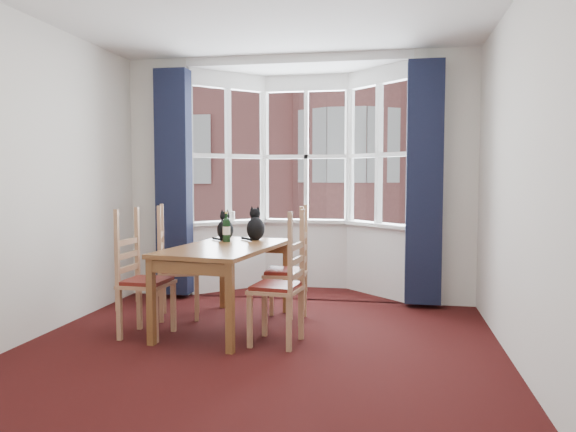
% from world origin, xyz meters
% --- Properties ---
extents(floor, '(4.50, 4.50, 0.00)m').
position_xyz_m(floor, '(0.00, 0.00, 0.00)').
color(floor, black).
rests_on(floor, ground).
extents(wall_left, '(0.00, 4.50, 4.50)m').
position_xyz_m(wall_left, '(-2.00, 0.00, 1.40)').
color(wall_left, silver).
rests_on(wall_left, floor).
extents(wall_right, '(0.00, 4.50, 4.50)m').
position_xyz_m(wall_right, '(2.00, 0.00, 1.40)').
color(wall_right, silver).
rests_on(wall_right, floor).
extents(wall_near, '(4.00, 0.00, 4.00)m').
position_xyz_m(wall_near, '(0.00, -2.25, 1.40)').
color(wall_near, silver).
rests_on(wall_near, floor).
extents(wall_back_pier_left, '(0.70, 0.12, 2.80)m').
position_xyz_m(wall_back_pier_left, '(-1.65, 2.25, 1.40)').
color(wall_back_pier_left, silver).
rests_on(wall_back_pier_left, floor).
extents(wall_back_pier_right, '(0.70, 0.12, 2.80)m').
position_xyz_m(wall_back_pier_right, '(1.65, 2.25, 1.40)').
color(wall_back_pier_right, silver).
rests_on(wall_back_pier_right, floor).
extents(bay_window, '(2.76, 0.94, 2.80)m').
position_xyz_m(bay_window, '(0.00, 2.75, 1.40)').
color(bay_window, white).
rests_on(bay_window, floor).
extents(curtain_left, '(0.38, 0.22, 2.60)m').
position_xyz_m(curtain_left, '(-1.42, 2.07, 1.35)').
color(curtain_left, '#171B34').
rests_on(curtain_left, floor).
extents(curtain_right, '(0.38, 0.22, 2.60)m').
position_xyz_m(curtain_right, '(1.42, 2.07, 1.35)').
color(curtain_right, '#171B34').
rests_on(curtain_right, floor).
extents(dining_table, '(1.02, 1.63, 0.77)m').
position_xyz_m(dining_table, '(-0.45, 0.91, 0.69)').
color(dining_table, brown).
rests_on(dining_table, floor).
extents(chair_left_near, '(0.42, 0.44, 0.92)m').
position_xyz_m(chair_left_near, '(-1.15, 0.50, 0.47)').
color(chair_left_near, '#AC7B53').
rests_on(chair_left_near, floor).
extents(chair_left_far, '(0.51, 0.53, 0.92)m').
position_xyz_m(chair_left_far, '(-1.10, 1.15, 0.47)').
color(chair_left_far, '#AC7B53').
rests_on(chair_left_far, floor).
extents(chair_right_near, '(0.45, 0.47, 0.92)m').
position_xyz_m(chair_right_near, '(0.21, 0.46, 0.47)').
color(chair_right_near, '#AC7B53').
rests_on(chair_right_near, floor).
extents(chair_right_far, '(0.42, 0.44, 0.92)m').
position_xyz_m(chair_right_far, '(0.15, 1.24, 0.47)').
color(chair_right_far, '#AC7B53').
rests_on(chair_right_far, floor).
extents(cat_left, '(0.22, 0.26, 0.32)m').
position_xyz_m(cat_left, '(-0.60, 1.38, 0.89)').
color(cat_left, black).
rests_on(cat_left, dining_table).
extents(cat_right, '(0.25, 0.29, 0.35)m').
position_xyz_m(cat_right, '(-0.29, 1.45, 0.91)').
color(cat_right, black).
rests_on(cat_right, dining_table).
extents(wine_bottle, '(0.08, 0.08, 0.30)m').
position_xyz_m(wine_bottle, '(-0.54, 1.22, 0.90)').
color(wine_bottle, black).
rests_on(wine_bottle, dining_table).
extents(candle_tall, '(0.06, 0.06, 0.12)m').
position_xyz_m(candle_tall, '(-0.87, 2.60, 0.93)').
color(candle_tall, white).
rests_on(candle_tall, bay_window).
extents(street, '(80.00, 80.00, 0.00)m').
position_xyz_m(street, '(0.00, 32.25, -6.00)').
color(street, '#333335').
rests_on(street, ground).
extents(tenement_building, '(18.40, 7.80, 15.20)m').
position_xyz_m(tenement_building, '(0.00, 14.01, 1.60)').
color(tenement_building, '#AA5E58').
rests_on(tenement_building, street).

